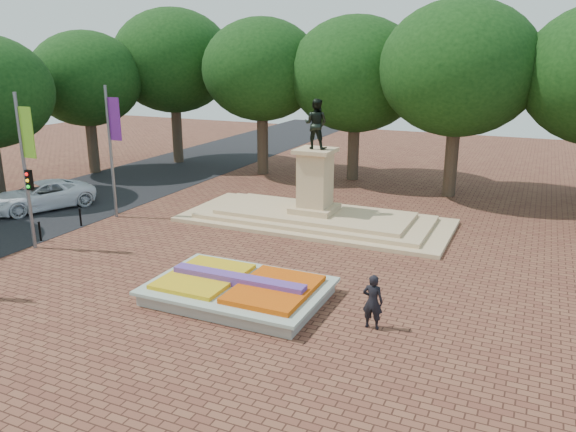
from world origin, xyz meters
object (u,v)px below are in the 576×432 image
object	(u,v)px
van	(41,196)
pedestrian	(373,302)
flower_bed	(239,289)
monument	(315,206)

from	to	relation	value
van	pedestrian	size ratio (longest dim) A/B	3.09
flower_bed	pedestrian	size ratio (longest dim) A/B	3.41
flower_bed	van	bearing A→B (deg)	159.58
flower_bed	van	world-z (taller)	van
monument	van	world-z (taller)	monument
van	pedestrian	distance (m)	22.02
pedestrian	monument	bearing A→B (deg)	-60.36
monument	pedestrian	bearing A→B (deg)	-59.25
van	flower_bed	bearing A→B (deg)	4.24
flower_bed	pedestrian	bearing A→B (deg)	-1.81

